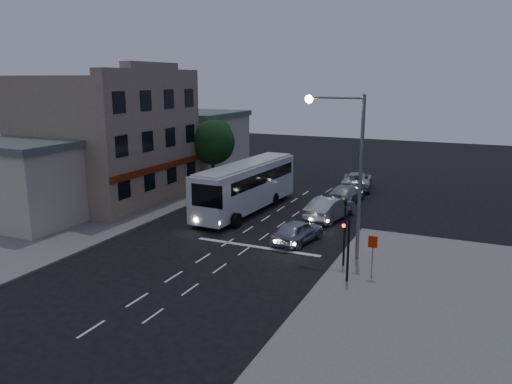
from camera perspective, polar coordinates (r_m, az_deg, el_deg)
The scene contains 17 objects.
ground at distance 29.40m, azimuth -5.07°, elevation -6.91°, with size 120.00×120.00×0.00m, color black.
sidewalk_near at distance 22.37m, azimuth 20.60°, elevation -14.17°, with size 12.00×24.00×0.12m, color slate.
sidewalk_far at distance 42.86m, azimuth -15.08°, elevation -0.89°, with size 12.00×50.00×0.12m, color slate.
road_markings at distance 31.64m, azimuth -0.09°, elevation -5.40°, with size 8.00×30.55×0.01m.
tour_bus at distance 37.80m, azimuth -1.11°, elevation 0.78°, with size 3.19×12.24×3.72m.
car_suv at distance 30.92m, azimuth 4.76°, elevation -4.49°, with size 1.71×4.25×1.45m, color #A09FB1.
car_sedan_a at distance 36.10m, azimuth 8.46°, elevation -1.86°, with size 1.76×5.04×1.66m, color #B5B7BB.
car_sedan_b at distance 41.41m, azimuth 10.25°, elevation -0.18°, with size 2.03×4.99×1.45m, color #9EA1A9.
car_sedan_c at distance 46.71m, azimuth 11.46°, elevation 1.31°, with size 2.56×5.56×1.55m, color #B9B9B9.
traffic_signal_main at distance 26.65m, azimuth 10.11°, elevation -3.69°, with size 0.25×0.35×4.10m.
traffic_signal_side at distance 24.66m, azimuth 10.55°, elevation -5.07°, with size 0.18×0.15×4.10m.
regulatory_sign at distance 25.62m, azimuth 13.18°, elevation -6.45°, with size 0.45×0.12×2.20m.
streetlight at distance 27.34m, azimuth 10.60°, elevation 3.83°, with size 3.32×0.44×9.00m.
main_building at distance 42.59m, azimuth -16.48°, elevation 5.92°, with size 10.12×12.00×11.00m.
low_building_south at distance 37.37m, azimuth -25.36°, elevation 0.94°, with size 7.40×5.40×5.70m.
low_building_north at distance 52.18m, azimuth -7.38°, elevation 5.57°, with size 9.40×9.40×6.50m.
street_tree at distance 45.12m, azimuth -4.97°, elevation 5.91°, with size 4.00×4.00×6.20m.
Camera 1 is at (13.67, -24.07, 9.92)m, focal length 35.00 mm.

